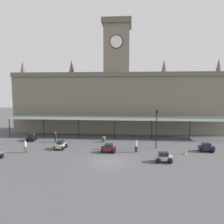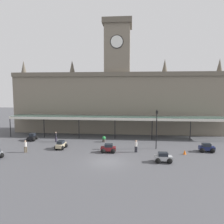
{
  "view_description": "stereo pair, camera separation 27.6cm",
  "coord_description": "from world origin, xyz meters",
  "px_view_note": "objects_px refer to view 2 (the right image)",
  "views": [
    {
      "loc": [
        2.54,
        -24.4,
        8.61
      ],
      "look_at": [
        0.0,
        6.25,
        5.28
      ],
      "focal_mm": 34.23,
      "sensor_mm": 36.0,
      "label": 1
    },
    {
      "loc": [
        2.82,
        -24.38,
        8.61
      ],
      "look_at": [
        0.0,
        6.25,
        5.28
      ],
      "focal_mm": 34.23,
      "sensor_mm": 36.0,
      "label": 2
    }
  ],
  "objects_px": {
    "car_navy_sedan": "(207,148)",
    "car_silver_sedan": "(163,158)",
    "car_beige_sedan": "(61,145)",
    "pedestrian_beside_cars": "(136,146)",
    "car_maroon_sedan": "(108,149)",
    "planter_forecourt_centre": "(104,139)",
    "pedestrian_near_entrance": "(25,146)",
    "pedestrian_crossing_forecourt": "(56,136)",
    "car_black_sedan": "(32,137)",
    "traffic_cone": "(185,152)",
    "victorian_lamppost": "(157,125)"
  },
  "relations": [
    {
      "from": "car_silver_sedan",
      "to": "pedestrian_crossing_forecourt",
      "type": "xyz_separation_m",
      "value": [
        -16.01,
        8.27,
        0.41
      ]
    },
    {
      "from": "pedestrian_crossing_forecourt",
      "to": "traffic_cone",
      "type": "bearing_deg",
      "value": -14.2
    },
    {
      "from": "car_navy_sedan",
      "to": "pedestrian_beside_cars",
      "type": "distance_m",
      "value": 9.73
    },
    {
      "from": "car_beige_sedan",
      "to": "traffic_cone",
      "type": "distance_m",
      "value": 17.21
    },
    {
      "from": "pedestrian_beside_cars",
      "to": "pedestrian_near_entrance",
      "type": "distance_m",
      "value": 15.05
    },
    {
      "from": "car_silver_sedan",
      "to": "pedestrian_beside_cars",
      "type": "relative_size",
      "value": 1.24
    },
    {
      "from": "car_maroon_sedan",
      "to": "pedestrian_near_entrance",
      "type": "xyz_separation_m",
      "value": [
        -11.23,
        -1.06,
        0.41
      ]
    },
    {
      "from": "victorian_lamppost",
      "to": "pedestrian_beside_cars",
      "type": "bearing_deg",
      "value": -146.98
    },
    {
      "from": "car_beige_sedan",
      "to": "traffic_cone",
      "type": "height_order",
      "value": "car_beige_sedan"
    },
    {
      "from": "car_silver_sedan",
      "to": "planter_forecourt_centre",
      "type": "relative_size",
      "value": 2.15
    },
    {
      "from": "car_beige_sedan",
      "to": "car_navy_sedan",
      "type": "xyz_separation_m",
      "value": [
        20.45,
        0.33,
        0.0
      ]
    },
    {
      "from": "victorian_lamppost",
      "to": "pedestrian_crossing_forecourt",
      "type": "bearing_deg",
      "value": 170.75
    },
    {
      "from": "car_beige_sedan",
      "to": "car_black_sedan",
      "type": "relative_size",
      "value": 0.98
    },
    {
      "from": "car_beige_sedan",
      "to": "traffic_cone",
      "type": "xyz_separation_m",
      "value": [
        17.18,
        -1.11,
        -0.19
      ]
    },
    {
      "from": "traffic_cone",
      "to": "planter_forecourt_centre",
      "type": "bearing_deg",
      "value": 153.97
    },
    {
      "from": "car_navy_sedan",
      "to": "pedestrian_crossing_forecourt",
      "type": "relative_size",
      "value": 1.26
    },
    {
      "from": "car_maroon_sedan",
      "to": "planter_forecourt_centre",
      "type": "relative_size",
      "value": 2.17
    },
    {
      "from": "car_black_sedan",
      "to": "pedestrian_near_entrance",
      "type": "distance_m",
      "value": 7.05
    },
    {
      "from": "victorian_lamppost",
      "to": "traffic_cone",
      "type": "height_order",
      "value": "victorian_lamppost"
    },
    {
      "from": "car_black_sedan",
      "to": "planter_forecourt_centre",
      "type": "distance_m",
      "value": 12.14
    },
    {
      "from": "car_black_sedan",
      "to": "pedestrian_crossing_forecourt",
      "type": "relative_size",
      "value": 1.28
    },
    {
      "from": "planter_forecourt_centre",
      "to": "pedestrian_near_entrance",
      "type": "bearing_deg",
      "value": -145.74
    },
    {
      "from": "car_beige_sedan",
      "to": "pedestrian_beside_cars",
      "type": "distance_m",
      "value": 10.81
    },
    {
      "from": "pedestrian_crossing_forecourt",
      "to": "pedestrian_beside_cars",
      "type": "relative_size",
      "value": 1.0
    },
    {
      "from": "pedestrian_crossing_forecourt",
      "to": "pedestrian_beside_cars",
      "type": "bearing_deg",
      "value": -19.15
    },
    {
      "from": "car_beige_sedan",
      "to": "victorian_lamppost",
      "type": "relative_size",
      "value": 0.37
    },
    {
      "from": "pedestrian_crossing_forecourt",
      "to": "pedestrian_near_entrance",
      "type": "height_order",
      "value": "same"
    },
    {
      "from": "car_silver_sedan",
      "to": "traffic_cone",
      "type": "relative_size",
      "value": 3.32
    },
    {
      "from": "car_navy_sedan",
      "to": "car_silver_sedan",
      "type": "bearing_deg",
      "value": -143.64
    },
    {
      "from": "pedestrian_crossing_forecourt",
      "to": "traffic_cone",
      "type": "xyz_separation_m",
      "value": [
        19.29,
        -4.88,
        -0.6
      ]
    },
    {
      "from": "pedestrian_crossing_forecourt",
      "to": "planter_forecourt_centre",
      "type": "distance_m",
      "value": 7.84
    },
    {
      "from": "car_beige_sedan",
      "to": "pedestrian_crossing_forecourt",
      "type": "distance_m",
      "value": 4.35
    },
    {
      "from": "car_silver_sedan",
      "to": "planter_forecourt_centre",
      "type": "distance_m",
      "value": 12.19
    },
    {
      "from": "car_silver_sedan",
      "to": "traffic_cone",
      "type": "bearing_deg",
      "value": 45.9
    },
    {
      "from": "car_beige_sedan",
      "to": "car_navy_sedan",
      "type": "height_order",
      "value": "same"
    },
    {
      "from": "car_beige_sedan",
      "to": "car_silver_sedan",
      "type": "bearing_deg",
      "value": -17.92
    },
    {
      "from": "car_silver_sedan",
      "to": "traffic_cone",
      "type": "height_order",
      "value": "car_silver_sedan"
    },
    {
      "from": "car_navy_sedan",
      "to": "victorian_lamppost",
      "type": "relative_size",
      "value": 0.37
    },
    {
      "from": "car_navy_sedan",
      "to": "car_silver_sedan",
      "type": "xyz_separation_m",
      "value": [
        -6.56,
        -4.83,
        0.0
      ]
    },
    {
      "from": "car_navy_sedan",
      "to": "pedestrian_beside_cars",
      "type": "relative_size",
      "value": 1.26
    },
    {
      "from": "car_silver_sedan",
      "to": "pedestrian_beside_cars",
      "type": "height_order",
      "value": "pedestrian_beside_cars"
    },
    {
      "from": "pedestrian_beside_cars",
      "to": "car_silver_sedan",
      "type": "bearing_deg",
      "value": -50.62
    },
    {
      "from": "car_navy_sedan",
      "to": "pedestrian_crossing_forecourt",
      "type": "xyz_separation_m",
      "value": [
        -22.56,
        3.44,
        0.41
      ]
    },
    {
      "from": "car_silver_sedan",
      "to": "victorian_lamppost",
      "type": "distance_m",
      "value": 6.43
    },
    {
      "from": "car_maroon_sedan",
      "to": "pedestrian_beside_cars",
      "type": "relative_size",
      "value": 1.25
    },
    {
      "from": "car_black_sedan",
      "to": "traffic_cone",
      "type": "bearing_deg",
      "value": -13.22
    },
    {
      "from": "car_black_sedan",
      "to": "pedestrian_crossing_forecourt",
      "type": "xyz_separation_m",
      "value": [
        4.34,
        -0.67,
        0.41
      ]
    },
    {
      "from": "car_silver_sedan",
      "to": "pedestrian_near_entrance",
      "type": "distance_m",
      "value": 18.24
    },
    {
      "from": "car_maroon_sedan",
      "to": "traffic_cone",
      "type": "relative_size",
      "value": 3.35
    },
    {
      "from": "car_black_sedan",
      "to": "planter_forecourt_centre",
      "type": "xyz_separation_m",
      "value": [
        12.14,
        0.06,
        -0.01
      ]
    }
  ]
}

